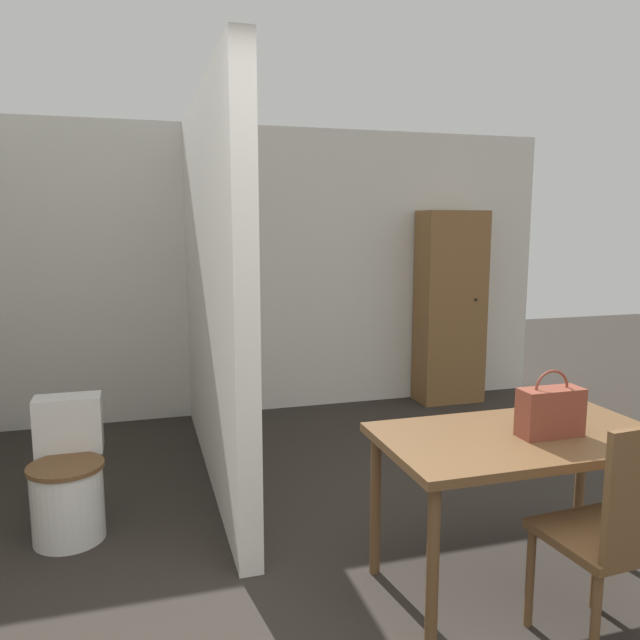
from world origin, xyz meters
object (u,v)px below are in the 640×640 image
toilet (68,480)px  handbag (550,411)px  wooden_cabinet (450,307)px  dining_table (521,451)px  wooden_chair (616,530)px

toilet → handbag: 2.50m
handbag → wooden_cabinet: bearing=69.9°
toilet → wooden_cabinet: size_ratio=0.40×
dining_table → wooden_chair: wooden_chair is taller
wooden_chair → wooden_cabinet: 3.59m
dining_table → toilet: 2.35m
wooden_chair → toilet: wooden_chair is taller
wooden_chair → wooden_cabinet: bearing=67.8°
dining_table → wooden_chair: bearing=-80.1°
toilet → handbag: bearing=-29.1°
wooden_chair → handbag: 0.56m
wooden_chair → handbag: (0.01, 0.44, 0.33)m
toilet → wooden_cabinet: bearing=28.8°
wooden_chair → wooden_cabinet: (1.10, 3.39, 0.38)m
wooden_cabinet → handbag: bearing=-110.1°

